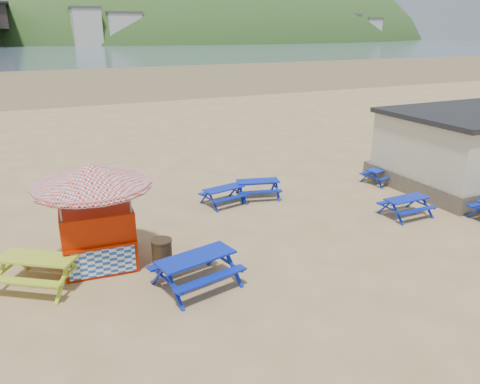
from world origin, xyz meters
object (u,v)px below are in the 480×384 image
picnic_table_yellow (39,271)px  litter_bin (162,254)px  picnic_table_blue_b (224,196)px  ice_cream_kiosk (94,202)px  amenity_block (475,147)px  picnic_table_blue_a (258,189)px

picnic_table_yellow → litter_bin: size_ratio=2.91×
picnic_table_blue_b → ice_cream_kiosk: size_ratio=0.50×
ice_cream_kiosk → amenity_block: bearing=7.0°
picnic_table_blue_b → picnic_table_blue_a: bearing=-6.2°
picnic_table_blue_a → picnic_table_yellow: 9.06m
ice_cream_kiosk → litter_bin: size_ratio=4.03×
picnic_table_blue_a → ice_cream_kiosk: bearing=-140.9°
amenity_block → picnic_table_blue_b: bearing=169.1°
picnic_table_blue_a → picnic_table_blue_b: size_ratio=1.11×
picnic_table_blue_a → amenity_block: amenity_block is taller
picnic_table_blue_b → ice_cream_kiosk: bearing=-161.4°
picnic_table_yellow → litter_bin: litter_bin is taller
picnic_table_blue_a → ice_cream_kiosk: ice_cream_kiosk is taller
picnic_table_blue_a → picnic_table_yellow: size_ratio=0.76×
picnic_table_blue_b → picnic_table_yellow: 7.63m
picnic_table_blue_a → picnic_table_yellow: (-8.29, -3.66, 0.07)m
ice_cream_kiosk → amenity_block: amenity_block is taller
picnic_table_blue_b → litter_bin: litter_bin is taller
ice_cream_kiosk → amenity_block: size_ratio=0.48×
litter_bin → amenity_block: 14.63m
picnic_table_yellow → amenity_block: (17.64, 1.45, 1.15)m
picnic_table_blue_b → amenity_block: size_ratio=0.24×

